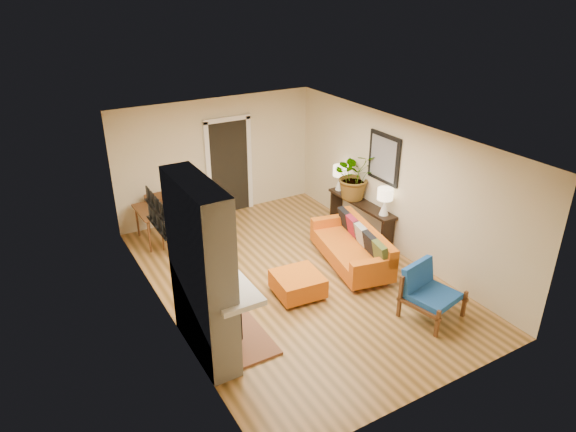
# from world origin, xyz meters

# --- Properties ---
(room_shell) EXTENTS (6.50, 6.50, 6.50)m
(room_shell) POSITION_xyz_m (0.60, 2.63, 1.24)
(room_shell) COLOR #B98447
(room_shell) RESTS_ON ground
(fireplace) EXTENTS (1.09, 1.68, 2.60)m
(fireplace) POSITION_xyz_m (-2.00, -1.00, 1.24)
(fireplace) COLOR white
(fireplace) RESTS_ON ground
(sofa) EXTENTS (1.23, 2.11, 0.78)m
(sofa) POSITION_xyz_m (1.25, -0.09, 0.34)
(sofa) COLOR silver
(sofa) RESTS_ON ground
(ottoman) EXTENTS (0.83, 0.83, 0.38)m
(ottoman) POSITION_xyz_m (-0.20, -0.46, 0.22)
(ottoman) COLOR silver
(ottoman) RESTS_ON ground
(blue_chair) EXTENTS (0.94, 0.93, 0.84)m
(blue_chair) POSITION_xyz_m (1.28, -1.92, 0.45)
(blue_chair) COLOR brown
(blue_chair) RESTS_ON ground
(dining_table) EXTENTS (0.67, 1.60, 0.86)m
(dining_table) POSITION_xyz_m (-1.58, 2.63, 0.57)
(dining_table) COLOR brown
(dining_table) RESTS_ON ground
(console_table) EXTENTS (0.34, 1.85, 0.72)m
(console_table) POSITION_xyz_m (2.07, 0.80, 0.58)
(console_table) COLOR black
(console_table) RESTS_ON ground
(lamp_near) EXTENTS (0.30, 0.30, 0.54)m
(lamp_near) POSITION_xyz_m (2.07, 0.11, 1.06)
(lamp_near) COLOR white
(lamp_near) RESTS_ON console_table
(lamp_far) EXTENTS (0.30, 0.30, 0.54)m
(lamp_far) POSITION_xyz_m (2.07, 1.57, 1.06)
(lamp_far) COLOR white
(lamp_far) RESTS_ON console_table
(houseplant) EXTENTS (1.12, 1.04, 1.01)m
(houseplant) POSITION_xyz_m (2.06, 1.04, 1.23)
(houseplant) COLOR #1E5919
(houseplant) RESTS_ON console_table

